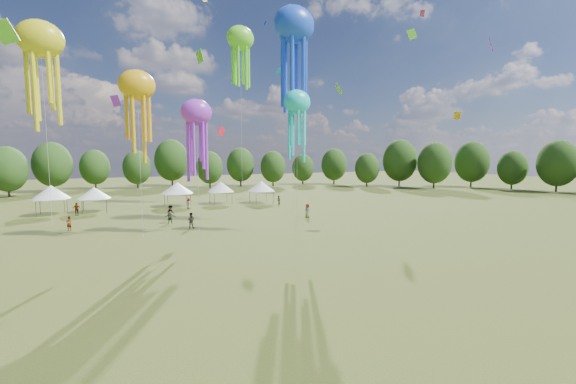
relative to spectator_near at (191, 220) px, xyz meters
name	(u,v)px	position (x,y,z in m)	size (l,w,h in m)	color
ground	(443,380)	(2.80, -34.39, -0.95)	(300.00, 300.00, 0.00)	#384416
spectator_near	(191,220)	(0.00, 0.00, 0.00)	(0.92, 0.72, 1.90)	gray
spectators_far	(192,210)	(1.93, 9.01, -0.05)	(32.31, 17.31, 1.93)	gray
festival_tents	(166,189)	(-0.23, 19.24, 2.22)	(37.70, 7.28, 4.41)	#47474C
show_kites	(208,65)	(3.65, 4.73, 19.65)	(33.65, 28.73, 31.27)	#F2AA0F
treeline	(154,167)	(-1.07, 28.13, 5.59)	(201.57, 95.24, 13.43)	#38281C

